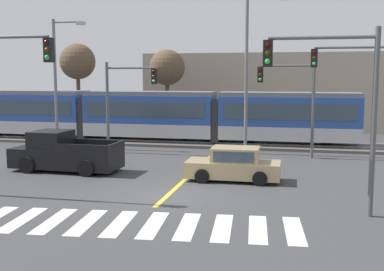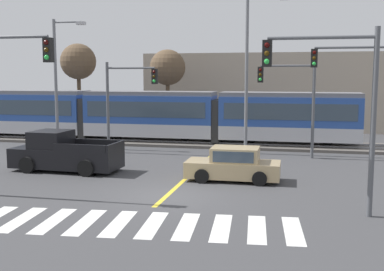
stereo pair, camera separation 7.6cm
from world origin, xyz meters
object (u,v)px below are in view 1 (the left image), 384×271
(pickup_truck, at_px, (64,154))
(traffic_light_mid_right, at_px, (369,84))
(sedan_crossing, at_px, (234,165))
(traffic_light_far_left, at_px, (125,93))
(traffic_light_near_right, at_px, (336,91))
(bare_tree_west, at_px, (167,68))
(street_lamp_centre, at_px, (250,65))
(street_lamp_west, at_px, (58,75))
(bare_tree_far_west, at_px, (78,62))
(traffic_light_far_right, at_px, (294,92))
(light_rail_tram, at_px, (150,114))

(pickup_truck, xyz_separation_m, traffic_light_mid_right, (14.58, 3.01, 3.45))
(sedan_crossing, bearing_deg, traffic_light_far_left, 139.91)
(traffic_light_near_right, bearing_deg, bare_tree_west, 119.24)
(street_lamp_centre, bearing_deg, street_lamp_west, -178.62)
(pickup_truck, height_order, street_lamp_centre, street_lamp_centre)
(traffic_light_near_right, distance_m, bare_tree_far_west, 27.79)
(sedan_crossing, bearing_deg, traffic_light_near_right, -48.71)
(traffic_light_far_right, bearing_deg, street_lamp_centre, 161.52)
(traffic_light_mid_right, bearing_deg, bare_tree_west, 137.25)
(traffic_light_near_right, relative_size, street_lamp_west, 0.76)
(pickup_truck, height_order, traffic_light_far_right, traffic_light_far_right)
(pickup_truck, distance_m, traffic_light_far_left, 6.61)
(pickup_truck, bearing_deg, traffic_light_far_right, 30.42)
(bare_tree_west, bearing_deg, bare_tree_far_west, -178.38)
(traffic_light_far_right, xyz_separation_m, street_lamp_centre, (-2.58, 0.86, 1.60))
(traffic_light_near_right, distance_m, street_lamp_west, 20.29)
(sedan_crossing, relative_size, traffic_light_near_right, 0.67)
(traffic_light_far_left, height_order, street_lamp_west, street_lamp_west)
(light_rail_tram, height_order, sedan_crossing, light_rail_tram)
(light_rail_tram, xyz_separation_m, sedan_crossing, (7.30, -10.85, -1.35))
(pickup_truck, xyz_separation_m, traffic_light_far_right, (11.01, 6.46, 2.91))
(traffic_light_mid_right, height_order, street_lamp_west, street_lamp_west)
(traffic_light_mid_right, xyz_separation_m, bare_tree_far_west, (-21.07, 12.29, 1.48))
(pickup_truck, relative_size, traffic_light_mid_right, 0.85)
(traffic_light_mid_right, distance_m, traffic_light_far_left, 13.85)
(sedan_crossing, bearing_deg, light_rail_tram, 123.92)
(light_rail_tram, height_order, traffic_light_near_right, traffic_light_near_right)
(traffic_light_far_right, bearing_deg, light_rail_tram, 157.78)
(sedan_crossing, height_order, bare_tree_west, bare_tree_west)
(traffic_light_far_right, height_order, traffic_light_far_left, traffic_light_far_right)
(light_rail_tram, xyz_separation_m, street_lamp_centre, (7.22, -3.14, 3.30))
(sedan_crossing, height_order, traffic_light_near_right, traffic_light_near_right)
(pickup_truck, bearing_deg, light_rail_tram, 83.43)
(traffic_light_near_right, relative_size, traffic_light_mid_right, 0.98)
(light_rail_tram, relative_size, bare_tree_far_west, 3.84)
(light_rail_tram, relative_size, sedan_crossing, 6.64)
(traffic_light_far_right, distance_m, street_lamp_west, 14.93)
(traffic_light_far_right, relative_size, bare_tree_west, 0.85)
(light_rail_tram, bearing_deg, street_lamp_centre, -23.51)
(pickup_truck, xyz_separation_m, street_lamp_centre, (8.43, 7.32, 4.50))
(traffic_light_far_left, bearing_deg, traffic_light_far_right, 3.29)
(traffic_light_mid_right, bearing_deg, traffic_light_near_right, -104.71)
(traffic_light_mid_right, relative_size, traffic_light_far_left, 1.16)
(light_rail_tram, distance_m, street_lamp_west, 6.70)
(traffic_light_far_left, bearing_deg, pickup_truck, -100.08)
(traffic_light_far_right, distance_m, bare_tree_west, 13.54)
(traffic_light_far_right, xyz_separation_m, bare_tree_west, (-9.95, 9.05, 1.52))
(traffic_light_far_right, bearing_deg, bare_tree_far_west, 153.19)
(traffic_light_mid_right, relative_size, street_lamp_centre, 0.68)
(sedan_crossing, distance_m, pickup_truck, 8.51)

